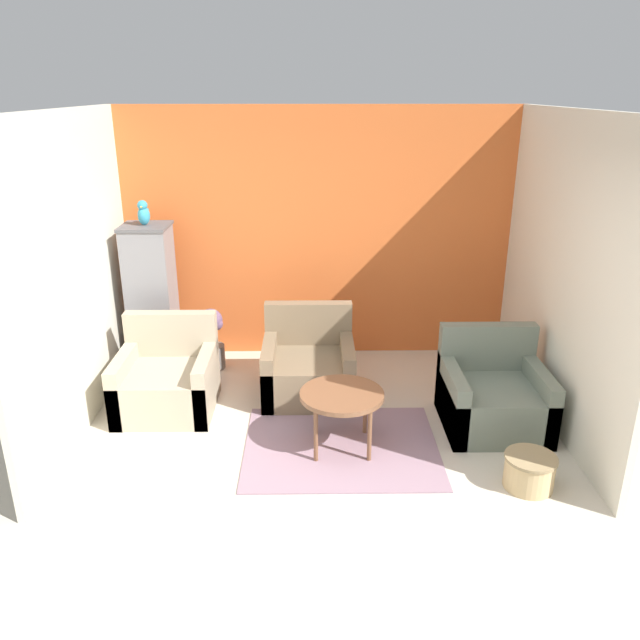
% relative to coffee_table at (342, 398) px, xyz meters
% --- Properties ---
extents(ground_plane, '(20.00, 20.00, 0.00)m').
position_rel_coffee_table_xyz_m(ground_plane, '(-0.17, -0.96, -0.47)').
color(ground_plane, beige).
rests_on(ground_plane, ground).
extents(wall_back_accent, '(4.27, 0.06, 2.70)m').
position_rel_coffee_table_xyz_m(wall_back_accent, '(-0.17, 2.08, 0.88)').
color(wall_back_accent, orange).
rests_on(wall_back_accent, ground_plane).
extents(wall_left, '(0.06, 3.01, 2.70)m').
position_rel_coffee_table_xyz_m(wall_left, '(-2.28, 0.55, 0.88)').
color(wall_left, beige).
rests_on(wall_left, ground_plane).
extents(wall_right, '(0.06, 3.01, 2.70)m').
position_rel_coffee_table_xyz_m(wall_right, '(1.93, 0.55, 0.88)').
color(wall_right, beige).
rests_on(wall_right, ground_plane).
extents(area_rug, '(1.62, 1.31, 0.01)m').
position_rel_coffee_table_xyz_m(area_rug, '(0.00, 0.00, -0.46)').
color(area_rug, gray).
rests_on(area_rug, ground_plane).
extents(coffee_table, '(0.70, 0.70, 0.51)m').
position_rel_coffee_table_xyz_m(coffee_table, '(0.00, 0.00, 0.00)').
color(coffee_table, brown).
rests_on(coffee_table, ground_plane).
extents(armchair_left, '(0.87, 0.85, 0.84)m').
position_rel_coffee_table_xyz_m(armchair_left, '(-1.60, 0.73, -0.19)').
color(armchair_left, tan).
rests_on(armchair_left, ground_plane).
extents(armchair_right, '(0.87, 0.85, 0.84)m').
position_rel_coffee_table_xyz_m(armchair_right, '(1.37, 0.37, -0.19)').
color(armchair_right, slate).
rests_on(armchair_right, ground_plane).
extents(armchair_middle, '(0.87, 0.85, 0.84)m').
position_rel_coffee_table_xyz_m(armchair_middle, '(-0.28, 0.99, -0.19)').
color(armchair_middle, '#7A664C').
rests_on(armchair_middle, ground_plane).
extents(birdcage, '(0.47, 0.47, 1.57)m').
position_rel_coffee_table_xyz_m(birdcage, '(-1.91, 1.60, 0.32)').
color(birdcage, '#555559').
rests_on(birdcage, ground_plane).
extents(parrot, '(0.12, 0.21, 0.25)m').
position_rel_coffee_table_xyz_m(parrot, '(-1.91, 1.61, 1.22)').
color(parrot, teal).
rests_on(parrot, birdcage).
extents(potted_plant, '(0.28, 0.26, 0.67)m').
position_rel_coffee_table_xyz_m(potted_plant, '(-1.32, 1.62, -0.11)').
color(potted_plant, '#66605B').
rests_on(potted_plant, ground_plane).
extents(wicker_basket, '(0.39, 0.39, 0.26)m').
position_rel_coffee_table_xyz_m(wicker_basket, '(1.40, -0.57, -0.32)').
color(wicker_basket, tan).
rests_on(wicker_basket, ground_plane).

